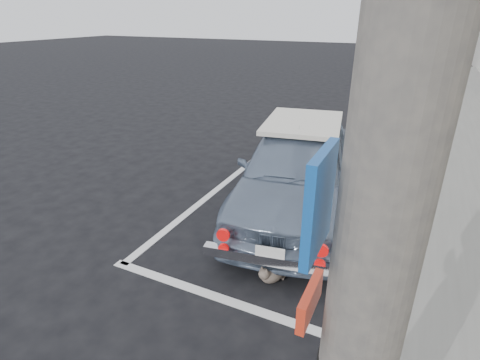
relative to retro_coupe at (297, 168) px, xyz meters
The scene contains 6 objects.
ground 2.10m from the retro_coupe, 106.83° to the right, with size 80.00×80.00×0.00m, color black.
pline_rear 2.49m from the retro_coupe, 91.73° to the right, with size 3.00×0.12×0.01m, color silver.
pline_front 4.66m from the retro_coupe, 90.90° to the left, with size 3.00×0.12×0.01m, color silver.
pline_side 1.97m from the retro_coupe, 143.00° to the left, with size 0.12×7.00×0.01m, color silver.
retro_coupe is the anchor object (origin of this frame).
cat 1.98m from the retro_coupe, 80.13° to the right, with size 0.33×0.46×0.26m.
Camera 1 is at (2.10, -3.34, 2.90)m, focal length 28.00 mm.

